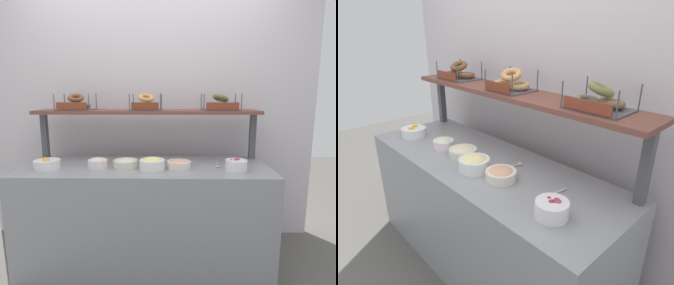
{
  "view_description": "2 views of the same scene",
  "coord_description": "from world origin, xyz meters",
  "views": [
    {
      "loc": [
        0.22,
        -2.17,
        1.43
      ],
      "look_at": [
        0.18,
        0.09,
        1.02
      ],
      "focal_mm": 29.74,
      "sensor_mm": 36.0,
      "label": 1
    },
    {
      "loc": [
        1.4,
        -1.09,
        1.69
      ],
      "look_at": [
        0.15,
        0.07,
        1.01
      ],
      "focal_mm": 31.43,
      "sensor_mm": 36.0,
      "label": 2
    }
  ],
  "objects": [
    {
      "name": "ground_plane",
      "position": [
        0.0,
        0.0,
        0.0
      ],
      "size": [
        8.0,
        8.0,
        0.0
      ],
      "primitive_type": "plane",
      "color": "#595651"
    },
    {
      "name": "back_wall",
      "position": [
        0.0,
        0.55,
        1.2
      ],
      "size": [
        3.17,
        0.06,
        2.4
      ],
      "primitive_type": "cube",
      "color": "silver",
      "rests_on": "ground_plane"
    },
    {
      "name": "deli_counter",
      "position": [
        0.0,
        0.0,
        0.42
      ],
      "size": [
        1.97,
        0.7,
        0.85
      ],
      "primitive_type": "cube",
      "color": "gray",
      "rests_on": "ground_plane"
    },
    {
      "name": "shelf_riser_left",
      "position": [
        -0.93,
        0.27,
        1.05
      ],
      "size": [
        0.05,
        0.05,
        0.4
      ],
      "primitive_type": "cube",
      "color": "#4C4C51",
      "rests_on": "deli_counter"
    },
    {
      "name": "shelf_riser_right",
      "position": [
        0.93,
        0.27,
        1.05
      ],
      "size": [
        0.05,
        0.05,
        0.4
      ],
      "primitive_type": "cube",
      "color": "#4C4C51",
      "rests_on": "deli_counter"
    },
    {
      "name": "upper_shelf",
      "position": [
        0.0,
        0.27,
        1.26
      ],
      "size": [
        1.93,
        0.32,
        0.03
      ],
      "primitive_type": "cube",
      "color": "brown",
      "rests_on": "shelf_riser_left"
    },
    {
      "name": "bowl_lox_spread",
      "position": [
        0.27,
        -0.08,
        0.89
      ],
      "size": [
        0.18,
        0.18,
        0.07
      ],
      "color": "silver",
      "rests_on": "deli_counter"
    },
    {
      "name": "bowl_scallion_spread",
      "position": [
        -0.36,
        -0.07,
        0.89
      ],
      "size": [
        0.15,
        0.15,
        0.08
      ],
      "color": "white",
      "rests_on": "deli_counter"
    },
    {
      "name": "bowl_beet_salad",
      "position": [
        0.7,
        -0.14,
        0.9
      ],
      "size": [
        0.16,
        0.16,
        0.09
      ],
      "color": "white",
      "rests_on": "deli_counter"
    },
    {
      "name": "bowl_potato_salad",
      "position": [
        -0.15,
        -0.05,
        0.89
      ],
      "size": [
        0.19,
        0.19,
        0.07
      ],
      "color": "silver",
      "rests_on": "deli_counter"
    },
    {
      "name": "bowl_fruit_salad",
      "position": [
        -0.75,
        -0.12,
        0.89
      ],
      "size": [
        0.19,
        0.19,
        0.09
      ],
      "color": "white",
      "rests_on": "deli_counter"
    },
    {
      "name": "bowl_egg_salad",
      "position": [
        0.06,
        -0.12,
        0.9
      ],
      "size": [
        0.19,
        0.19,
        0.1
      ],
      "color": "white",
      "rests_on": "deli_counter"
    },
    {
      "name": "serving_spoon_near_plate",
      "position": [
        0.58,
        -0.01,
        0.86
      ],
      "size": [
        0.04,
        0.18,
        0.01
      ],
      "color": "#B7B7BC",
      "rests_on": "deli_counter"
    },
    {
      "name": "serving_spoon_by_edge",
      "position": [
        0.2,
        0.1,
        0.86
      ],
      "size": [
        0.05,
        0.18,
        0.01
      ],
      "color": "#B7B7BC",
      "rests_on": "deli_counter"
    },
    {
      "name": "bagel_basket_cinnamon_raisin",
      "position": [
        -0.63,
        0.27,
        1.33
      ],
      "size": [
        0.3,
        0.25,
        0.15
      ],
      "color": "#4C4C51",
      "rests_on": "upper_shelf"
    },
    {
      "name": "bagel_basket_sesame",
      "position": [
        -0.01,
        0.26,
        1.33
      ],
      "size": [
        0.28,
        0.25,
        0.15
      ],
      "color": "#4C4C51",
      "rests_on": "upper_shelf"
    },
    {
      "name": "bagel_basket_poppy",
      "position": [
        0.63,
        0.28,
        1.33
      ],
      "size": [
        0.32,
        0.24,
        0.15
      ],
      "color": "#4C4C51",
      "rests_on": "upper_shelf"
    }
  ]
}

